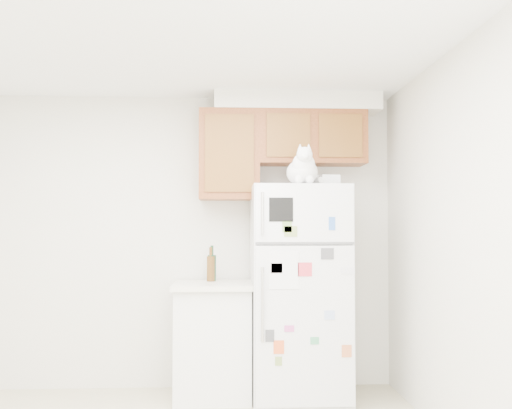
{
  "coord_description": "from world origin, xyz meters",
  "views": [
    {
      "loc": [
        0.46,
        -3.2,
        1.36
      ],
      "look_at": [
        0.71,
        1.55,
        1.55
      ],
      "focal_mm": 42.0,
      "sensor_mm": 36.0,
      "label": 1
    }
  ],
  "objects": [
    {
      "name": "room_shell",
      "position": [
        0.12,
        0.24,
        1.67
      ],
      "size": [
        3.84,
        4.04,
        2.52
      ],
      "color": "beige",
      "rests_on": "ground_plane"
    },
    {
      "name": "refrigerator",
      "position": [
        1.06,
        1.61,
        0.85
      ],
      "size": [
        0.76,
        0.78,
        1.7
      ],
      "color": "silver",
      "rests_on": "ground_plane"
    },
    {
      "name": "base_counter",
      "position": [
        0.37,
        1.68,
        0.46
      ],
      "size": [
        0.64,
        0.64,
        0.92
      ],
      "color": "white",
      "rests_on": "ground_plane"
    },
    {
      "name": "cat",
      "position": [
        1.07,
        1.42,
        1.82
      ],
      "size": [
        0.3,
        0.44,
        0.31
      ],
      "color": "white",
      "rests_on": "refrigerator"
    },
    {
      "name": "storage_box_back",
      "position": [
        1.29,
        1.75,
        1.75
      ],
      "size": [
        0.21,
        0.17,
        0.1
      ],
      "primitive_type": "cube",
      "rotation": [
        0.0,
        0.0,
        0.26
      ],
      "color": "white",
      "rests_on": "refrigerator"
    },
    {
      "name": "storage_box_front",
      "position": [
        1.31,
        1.58,
        1.74
      ],
      "size": [
        0.16,
        0.13,
        0.09
      ],
      "primitive_type": "cube",
      "rotation": [
        0.0,
        0.0,
        0.13
      ],
      "color": "white",
      "rests_on": "refrigerator"
    },
    {
      "name": "bottle_green",
      "position": [
        0.36,
        1.82,
        1.07
      ],
      "size": [
        0.07,
        0.07,
        0.3
      ],
      "primitive_type": null,
      "color": "#19381E",
      "rests_on": "base_counter"
    },
    {
      "name": "bottle_amber",
      "position": [
        0.35,
        1.79,
        1.06
      ],
      "size": [
        0.07,
        0.07,
        0.28
      ],
      "primitive_type": null,
      "color": "#593814",
      "rests_on": "base_counter"
    }
  ]
}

